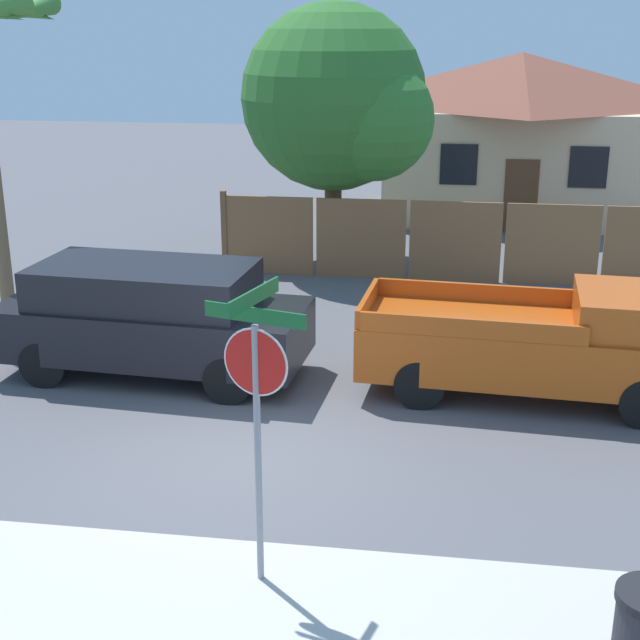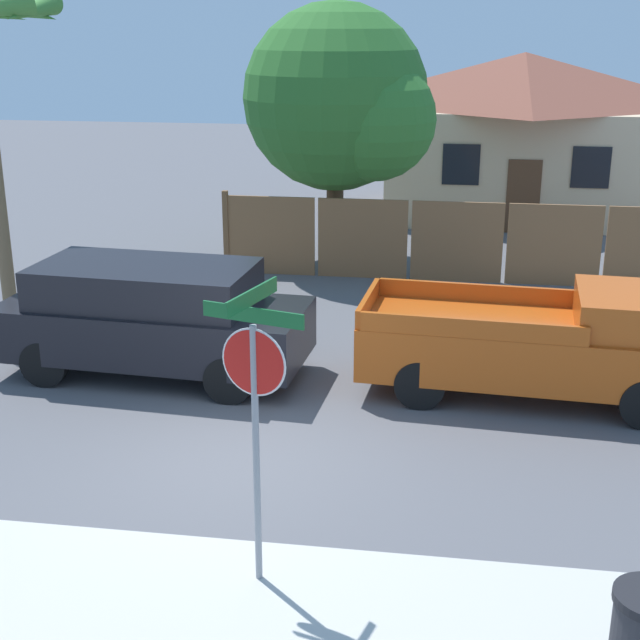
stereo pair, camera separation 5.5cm
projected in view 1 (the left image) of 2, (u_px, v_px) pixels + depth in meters
The scene contains 8 objects.
ground_plane at pixel (239, 456), 11.86m from camera, with size 80.00×80.00×0.00m, color #56565B.
sidewalk_strip at pixel (152, 628), 8.48m from camera, with size 36.00×3.20×0.01m.
wooden_fence at pixel (503, 243), 19.46m from camera, with size 12.64×0.12×1.89m.
house at pixel (518, 132), 26.31m from camera, with size 8.19×6.01×4.68m.
oak_tree at pixel (342, 102), 20.10m from camera, with size 4.42×4.21×5.97m.
red_suv at pixel (152, 316), 14.32m from camera, with size 5.04×2.30×1.84m.
orange_pickup at pixel (545, 343), 13.50m from camera, with size 5.29×2.29×1.74m.
stop_sign at pixel (256, 388), 8.57m from camera, with size 1.04×0.93×3.13m.
Camera 1 is at (2.62, -10.41, 5.48)m, focal length 50.00 mm.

